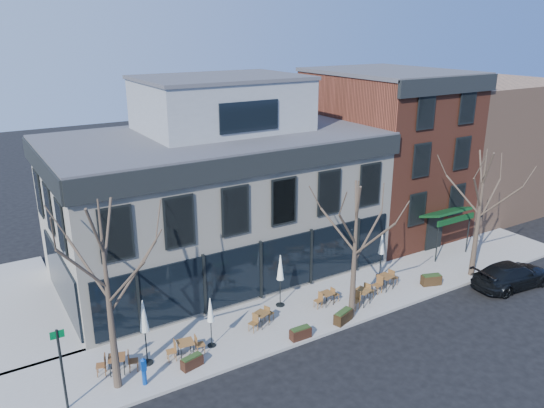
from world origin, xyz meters
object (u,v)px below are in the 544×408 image
call_box (144,370)px  umbrella_0 (144,319)px  cafe_set_0 (117,363)px  parked_sedan (512,275)px

call_box → umbrella_0: (0.56, 1.30, 1.49)m
cafe_set_0 → call_box: bearing=-62.4°
parked_sedan → call_box: size_ratio=3.99×
parked_sedan → call_box: 20.55m
parked_sedan → cafe_set_0: size_ratio=2.77×
parked_sedan → call_box: (-20.43, 2.22, 0.09)m
cafe_set_0 → umbrella_0: bearing=-2.1°
parked_sedan → umbrella_0: size_ratio=1.62×
parked_sedan → call_box: bearing=88.6°
parked_sedan → umbrella_0: 20.24m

